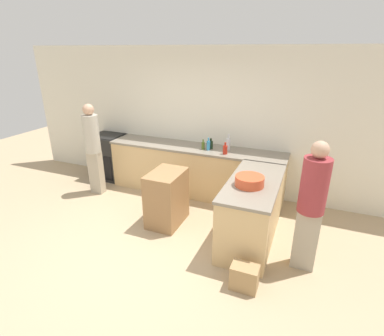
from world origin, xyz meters
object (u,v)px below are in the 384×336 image
person_by_range (93,146)px  vinegar_bottle_clear (228,144)px  mixing_bowl (250,181)px  person_at_peninsula (311,203)px  wine_bottle_dark (211,145)px  dish_soap_bottle (208,145)px  island_table (167,198)px  olive_oil_bottle (203,145)px  hot_sauce_bottle (225,149)px  paper_bag (244,277)px  range_oven (109,156)px

person_by_range → vinegar_bottle_clear: bearing=17.3°
mixing_bowl → person_at_peninsula: (0.79, -0.17, -0.08)m
wine_bottle_dark → dish_soap_bottle: (-0.01, -0.09, 0.01)m
mixing_bowl → wine_bottle_dark: 1.65m
island_table → person_at_peninsula: person_at_peninsula is taller
mixing_bowl → dish_soap_bottle: bearing=129.6°
mixing_bowl → person_at_peninsula: size_ratio=0.23×
olive_oil_bottle → vinegar_bottle_clear: size_ratio=0.62×
hot_sauce_bottle → person_by_range: (-2.40, -0.53, -0.06)m
mixing_bowl → paper_bag: bearing=-77.7°
mixing_bowl → wine_bottle_dark: bearing=127.2°
island_table → hot_sauce_bottle: (0.64, 1.00, 0.58)m
wine_bottle_dark → vinegar_bottle_clear: (0.32, 0.02, 0.04)m
wine_bottle_dark → hot_sauce_bottle: hot_sauce_bottle is taller
vinegar_bottle_clear → person_by_range: person_by_range is taller
mixing_bowl → vinegar_bottle_clear: 1.50m
wine_bottle_dark → person_at_peninsula: 2.32m
person_at_peninsula → paper_bag: size_ratio=5.31×
vinegar_bottle_clear → hot_sauce_bottle: (0.01, -0.21, -0.04)m
range_oven → person_at_peninsula: person_at_peninsula is taller
dish_soap_bottle → mixing_bowl: bearing=-50.4°
range_oven → wine_bottle_dark: (2.31, -0.01, 0.54)m
olive_oil_bottle → mixing_bowl: bearing=-47.6°
dish_soap_bottle → vinegar_bottle_clear: size_ratio=0.75×
wine_bottle_dark → hot_sauce_bottle: (0.33, -0.19, 0.00)m
vinegar_bottle_clear → person_by_range: size_ratio=0.17×
mixing_bowl → hot_sauce_bottle: bearing=120.8°
wine_bottle_dark → vinegar_bottle_clear: size_ratio=0.64×
island_table → hot_sauce_bottle: hot_sauce_bottle is taller
hot_sauce_bottle → wine_bottle_dark: bearing=150.2°
person_at_peninsula → person_by_range: bearing=168.9°
hot_sauce_bottle → mixing_bowl: bearing=-59.2°
person_by_range → paper_bag: bearing=-23.7°
person_by_range → person_at_peninsula: person_by_range is taller
vinegar_bottle_clear → person_at_peninsula: 2.10m
hot_sauce_bottle → island_table: bearing=-122.4°
vinegar_bottle_clear → paper_bag: (0.86, -2.17, -0.90)m
vinegar_bottle_clear → wine_bottle_dark: bearing=-175.6°
mixing_bowl → paper_bag: (0.18, -0.84, -0.85)m
dish_soap_bottle → vinegar_bottle_clear: 0.36m
island_table → wine_bottle_dark: 1.36m
paper_bag → island_table: bearing=147.2°
mixing_bowl → vinegar_bottle_clear: vinegar_bottle_clear is taller
olive_oil_bottle → person_by_range: bearing=-162.3°
dish_soap_bottle → hot_sauce_bottle: 0.36m
range_oven → hot_sauce_bottle: 2.70m
range_oven → person_by_range: person_by_range is taller
island_table → vinegar_bottle_clear: size_ratio=2.90×
dish_soap_bottle → paper_bag: bearing=-59.9°
mixing_bowl → hot_sauce_bottle: hot_sauce_bottle is taller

